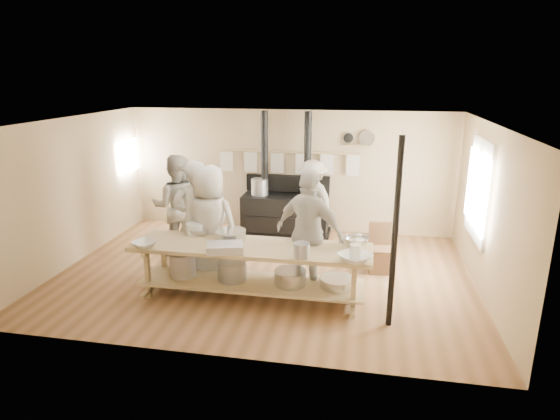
{
  "coord_description": "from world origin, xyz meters",
  "views": [
    {
      "loc": [
        1.63,
        -7.27,
        3.33
      ],
      "look_at": [
        0.24,
        0.2,
        1.1
      ],
      "focal_mm": 30.0,
      "sensor_mm": 36.0,
      "label": 1
    }
  ],
  "objects": [
    {
      "name": "mixing_bowl_large",
      "position": [
        -0.37,
        -0.72,
        0.93
      ],
      "size": [
        0.62,
        0.62,
        0.15
      ],
      "primitive_type": "cylinder",
      "rotation": [
        0.0,
        0.0,
        0.34
      ],
      "color": "silver",
      "rests_on": "prep_table"
    },
    {
      "name": "cook_right",
      "position": [
        0.84,
        -0.56,
        0.99
      ],
      "size": [
        1.25,
        0.9,
        1.97
      ],
      "primitive_type": "imported",
      "rotation": [
        0.0,
        0.0,
        2.73
      ],
      "color": "#B2AC9E",
      "rests_on": "ground"
    },
    {
      "name": "left_opening",
      "position": [
        -3.45,
        2.0,
        1.6
      ],
      "size": [
        0.0,
        0.9,
        0.9
      ],
      "color": "white",
      "rests_on": "ground"
    },
    {
      "name": "stove",
      "position": [
        -0.01,
        2.12,
        0.52
      ],
      "size": [
        1.9,
        0.75,
        2.6
      ],
      "color": "black",
      "rests_on": "ground"
    },
    {
      "name": "support_post",
      "position": [
        2.05,
        -1.35,
        1.3
      ],
      "size": [
        0.08,
        0.08,
        2.6
      ],
      "primitive_type": "cylinder",
      "color": "black",
      "rests_on": "ground"
    },
    {
      "name": "bowl_white_b",
      "position": [
        1.55,
        -1.23,
        0.9
      ],
      "size": [
        0.62,
        0.62,
        0.11
      ],
      "primitive_type": "imported",
      "rotation": [
        0.0,
        0.0,
        2.38
      ],
      "color": "white",
      "rests_on": "prep_table"
    },
    {
      "name": "bowl_white_a",
      "position": [
        -1.55,
        -1.23,
        0.89
      ],
      "size": [
        0.45,
        0.45,
        0.08
      ],
      "primitive_type": "imported",
      "rotation": [
        0.0,
        0.0,
        -0.44
      ],
      "color": "white",
      "rests_on": "prep_table"
    },
    {
      "name": "towel_rail",
      "position": [
        0.0,
        2.4,
        1.56
      ],
      "size": [
        3.0,
        0.04,
        0.47
      ],
      "color": "tan",
      "rests_on": "ground"
    },
    {
      "name": "bowl_steel_b",
      "position": [
        1.55,
        -0.57,
        0.91
      ],
      "size": [
        0.4,
        0.4,
        0.12
      ],
      "primitive_type": "imported",
      "rotation": [
        0.0,
        0.0,
        3.2
      ],
      "color": "silver",
      "rests_on": "prep_table"
    },
    {
      "name": "cook_by_window",
      "position": [
        0.6,
        1.95,
        0.83
      ],
      "size": [
        1.2,
        1.18,
        1.66
      ],
      "primitive_type": "imported",
      "rotation": [
        0.0,
        0.0,
        -0.75
      ],
      "color": "#B2AC9E",
      "rests_on": "ground"
    },
    {
      "name": "back_wall_shelf",
      "position": [
        1.46,
        2.43,
        2.0
      ],
      "size": [
        0.63,
        0.14,
        0.32
      ],
      "color": "tan",
      "rests_on": "ground"
    },
    {
      "name": "pitcher",
      "position": [
        1.55,
        -1.23,
        0.97
      ],
      "size": [
        0.18,
        0.18,
        0.24
      ],
      "primitive_type": "cylinder",
      "rotation": [
        0.0,
        0.0,
        -0.19
      ],
      "color": "white",
      "rests_on": "prep_table"
    },
    {
      "name": "cook_far_left",
      "position": [
        -1.09,
        -0.33,
        1.01
      ],
      "size": [
        0.88,
        0.82,
        2.01
      ],
      "primitive_type": "imported",
      "rotation": [
        0.0,
        0.0,
        3.78
      ],
      "color": "#B2AC9E",
      "rests_on": "ground"
    },
    {
      "name": "room_shell",
      "position": [
        0.0,
        0.0,
        1.62
      ],
      "size": [
        7.0,
        7.0,
        7.0
      ],
      "color": "tan",
      "rests_on": "ground"
    },
    {
      "name": "ground",
      "position": [
        0.0,
        0.0,
        0.0
      ],
      "size": [
        7.0,
        7.0,
        0.0
      ],
      "primitive_type": "plane",
      "color": "brown",
      "rests_on": "ground"
    },
    {
      "name": "prep_table",
      "position": [
        -0.01,
        -0.9,
        0.52
      ],
      "size": [
        3.6,
        0.9,
        0.85
      ],
      "color": "tan",
      "rests_on": "ground"
    },
    {
      "name": "roasting_pan",
      "position": [
        -0.31,
        -1.2,
        0.91
      ],
      "size": [
        0.59,
        0.47,
        0.11
      ],
      "primitive_type": "cube",
      "rotation": [
        0.0,
        0.0,
        0.28
      ],
      "color": "#B2B2B7",
      "rests_on": "prep_table"
    },
    {
      "name": "chair",
      "position": [
        1.95,
        0.5,
        0.25
      ],
      "size": [
        0.43,
        0.43,
        0.84
      ],
      "rotation": [
        0.0,
        0.0,
        0.1
      ],
      "color": "brown",
      "rests_on": "ground"
    },
    {
      "name": "bucket_galv",
      "position": [
        0.81,
        -1.23,
        0.96
      ],
      "size": [
        0.28,
        0.28,
        0.21
      ],
      "primitive_type": "cylinder",
      "rotation": [
        0.0,
        0.0,
        0.28
      ],
      "color": "gray",
      "rests_on": "prep_table"
    },
    {
      "name": "bowl_steel_a",
      "position": [
        -0.94,
        -0.57,
        0.9
      ],
      "size": [
        0.48,
        0.48,
        0.11
      ],
      "primitive_type": "imported",
      "rotation": [
        0.0,
        0.0,
        0.95
      ],
      "color": "silver",
      "rests_on": "prep_table"
    },
    {
      "name": "cook_left",
      "position": [
        -1.78,
        0.58,
        0.96
      ],
      "size": [
        1.09,
        0.95,
        1.92
      ],
      "primitive_type": "imported",
      "rotation": [
        0.0,
        0.0,
        3.42
      ],
      "color": "#B2AC9E",
      "rests_on": "ground"
    },
    {
      "name": "window_right",
      "position": [
        3.47,
        0.6,
        1.5
      ],
      "size": [
        0.09,
        1.5,
        1.65
      ],
      "color": "beige",
      "rests_on": "ground"
    },
    {
      "name": "cook_center",
      "position": [
        -0.81,
        -0.39,
        0.97
      ],
      "size": [
        1.0,
        0.7,
        1.95
      ],
      "primitive_type": "imported",
      "rotation": [
        0.0,
        0.0,
        3.05
      ],
      "color": "#B2AC9E",
      "rests_on": "ground"
    },
    {
      "name": "deep_bowl_enamel",
      "position": [
        -0.99,
        -0.57,
        0.94
      ],
      "size": [
        0.31,
        0.31,
        0.18
      ],
      "primitive_type": "cylinder",
      "rotation": [
        0.0,
        0.0,
        0.06
      ],
      "color": "white",
      "rests_on": "prep_table"
    }
  ]
}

